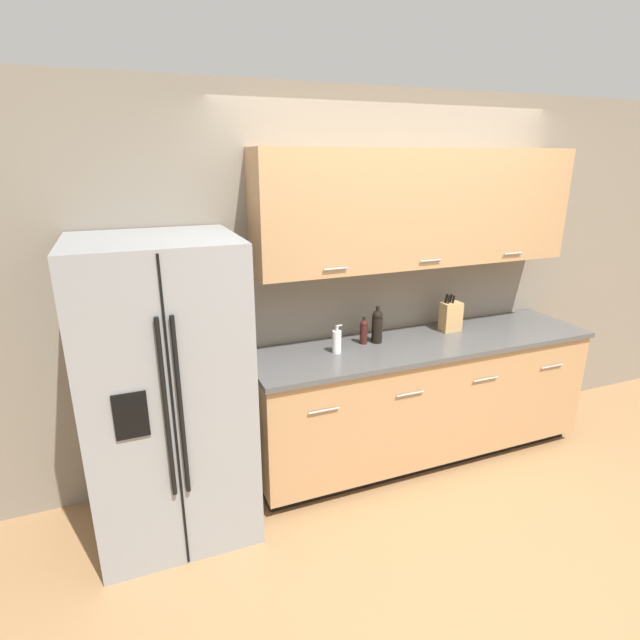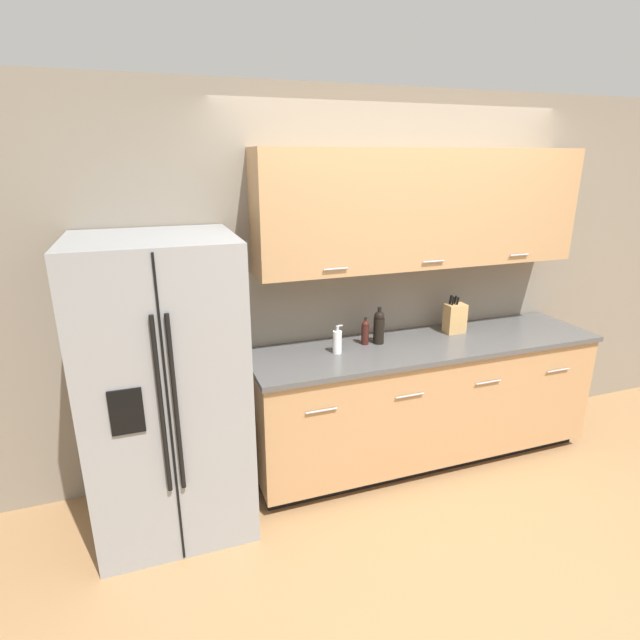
# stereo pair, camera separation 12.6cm
# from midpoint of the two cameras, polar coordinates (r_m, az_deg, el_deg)

# --- Properties ---
(ground_plane) EXTENTS (14.00, 14.00, 0.00)m
(ground_plane) POSITION_cam_midpoint_polar(r_m,az_deg,el_deg) (3.41, 16.07, -22.07)
(ground_plane) COLOR #997047
(wall_back) EXTENTS (10.00, 0.39, 2.60)m
(wall_back) POSITION_cam_midpoint_polar(r_m,az_deg,el_deg) (3.65, 7.79, 6.95)
(wall_back) COLOR gray
(wall_back) RESTS_ON ground_plane
(counter_unit) EXTENTS (2.52, 0.64, 0.92)m
(counter_unit) POSITION_cam_midpoint_polar(r_m,az_deg,el_deg) (3.78, 10.43, -8.77)
(counter_unit) COLOR black
(counter_unit) RESTS_ON ground_plane
(refrigerator) EXTENTS (0.88, 0.80, 1.77)m
(refrigerator) POSITION_cam_midpoint_polar(r_m,az_deg,el_deg) (3.03, -18.25, -7.80)
(refrigerator) COLOR gray
(refrigerator) RESTS_ON ground_plane
(knife_block) EXTENTS (0.15, 0.10, 0.29)m
(knife_block) POSITION_cam_midpoint_polar(r_m,az_deg,el_deg) (3.81, 13.80, 0.40)
(knife_block) COLOR tan
(knife_block) RESTS_ON counter_unit
(wine_bottle) EXTENTS (0.08, 0.08, 0.26)m
(wine_bottle) POSITION_cam_midpoint_polar(r_m,az_deg,el_deg) (3.48, 5.51, -0.65)
(wine_bottle) COLOR black
(wine_bottle) RESTS_ON counter_unit
(soap_dispenser) EXTENTS (0.06, 0.06, 0.19)m
(soap_dispenser) POSITION_cam_midpoint_polar(r_m,az_deg,el_deg) (3.29, 0.84, -2.46)
(soap_dispenser) COLOR white
(soap_dispenser) RESTS_ON counter_unit
(oil_bottle) EXTENTS (0.05, 0.05, 0.19)m
(oil_bottle) POSITION_cam_midpoint_polar(r_m,az_deg,el_deg) (3.46, 3.97, -1.30)
(oil_bottle) COLOR #3D1914
(oil_bottle) RESTS_ON counter_unit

